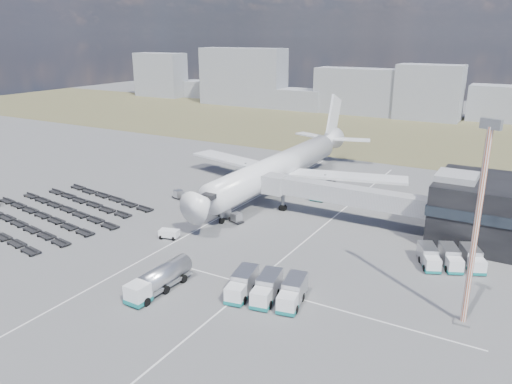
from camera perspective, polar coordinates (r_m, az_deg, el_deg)
The scene contains 14 objects.
ground at distance 81.56m, azimuth -7.45°, elevation -5.57°, with size 420.00×420.00×0.00m, color #565659.
grass_strip at distance 178.24m, azimuth 14.50°, elevation 6.76°, with size 420.00×90.00×0.01m, color brown.
lane_markings at distance 78.80m, azimuth -0.41°, elevation -6.26°, with size 47.12×110.00×0.01m.
jet_bridge at distance 89.29m, azimuth 8.66°, elevation -0.09°, with size 30.30×3.80×7.05m.
airliner at distance 105.93m, azimuth 3.04°, elevation 3.05°, with size 51.59×64.53×17.62m.
skyline at distance 213.74m, azimuth 17.19°, elevation 10.87°, with size 293.51×27.09×25.78m.
fuel_tanker at distance 66.54m, azimuth -10.99°, elevation -9.77°, with size 2.95×10.43×3.35m.
pushback_tug at distance 82.91m, azimuth -9.90°, elevation -4.75°, with size 3.15×1.77×1.43m, color white.
catering_truck at distance 102.12m, azimuth 7.54°, elevation 0.16°, with size 2.81×6.57×2.99m.
service_trucks_near at distance 63.66m, azimuth 1.25°, elevation -10.93°, with size 10.12×8.37×2.74m.
service_trucks_far at distance 77.18m, azimuth 21.35°, elevation -7.00°, with size 10.02×9.04×2.49m.
uld_row at distance 94.96m, azimuth -5.82°, elevation -1.49°, with size 20.21×7.73×1.61m.
baggage_dollies at distance 99.84m, azimuth -22.29°, elevation -2.14°, with size 33.11×29.04×0.80m.
floodlight_mast at distance 59.32m, azimuth 23.87°, elevation -3.69°, with size 2.24×1.83×23.72m.
Camera 1 is at (46.16, -59.17, 31.94)m, focal length 35.00 mm.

